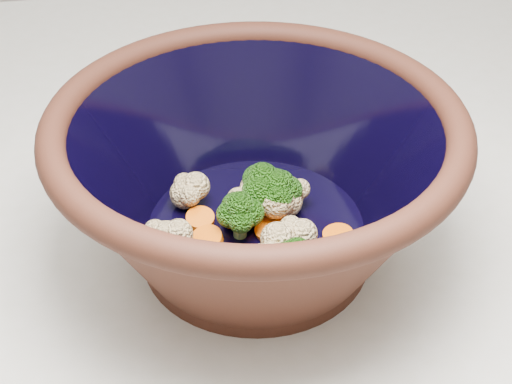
{
  "coord_description": "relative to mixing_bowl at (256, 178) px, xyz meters",
  "views": [
    {
      "loc": [
        0.03,
        -0.52,
        1.36
      ],
      "look_at": [
        0.1,
        -0.03,
        0.97
      ],
      "focal_mm": 50.0,
      "sensor_mm": 36.0,
      "label": 1
    }
  ],
  "objects": [
    {
      "name": "mixing_bowl",
      "position": [
        0.0,
        0.0,
        0.0
      ],
      "size": [
        0.38,
        0.38,
        0.16
      ],
      "rotation": [
        0.0,
        0.0,
        0.13
      ],
      "color": "black",
      "rests_on": "counter"
    },
    {
      "name": "vegetable_pile",
      "position": [
        0.0,
        -0.01,
        -0.03
      ],
      "size": [
        0.18,
        0.16,
        0.05
      ],
      "color": "#608442",
      "rests_on": "mixing_bowl"
    }
  ]
}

